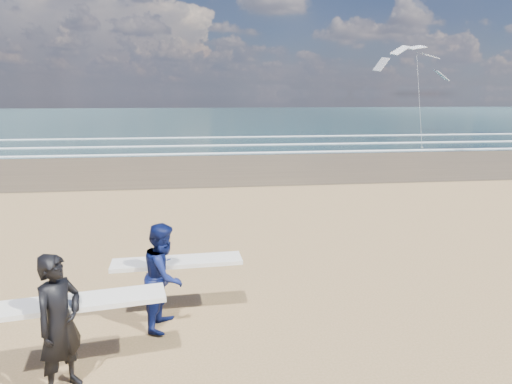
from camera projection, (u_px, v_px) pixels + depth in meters
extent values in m
cube|color=#183235|center=(305.00, 116.00, 79.25)|extent=(220.00, 100.00, 0.02)
cube|color=white|center=(471.00, 149.00, 31.55)|extent=(220.00, 0.50, 0.05)
cube|color=white|center=(436.00, 142.00, 36.11)|extent=(220.00, 0.50, 0.05)
cube|color=white|center=(401.00, 135.00, 42.41)|extent=(220.00, 0.50, 0.05)
imported|color=black|center=(60.00, 324.00, 5.79)|extent=(0.74, 0.81, 1.87)
cube|color=white|center=(82.00, 302.00, 6.13)|extent=(2.25, 0.85, 0.07)
imported|color=#0D174D|center=(164.00, 276.00, 7.46)|extent=(0.86, 1.00, 1.77)
cube|color=white|center=(177.00, 262.00, 7.80)|extent=(2.22, 0.63, 0.07)
cube|color=slate|center=(422.00, 147.00, 32.50)|extent=(0.12, 0.12, 0.10)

